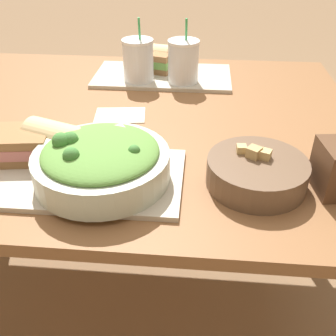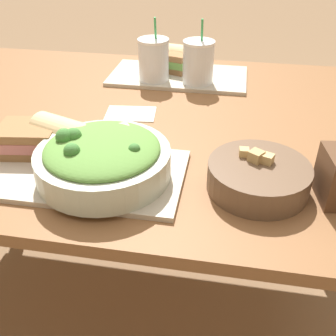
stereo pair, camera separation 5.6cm
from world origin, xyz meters
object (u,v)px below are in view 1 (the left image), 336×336
baguette_near (57,139)px  baguette_far (154,55)px  sandwich_near (21,144)px  drink_cup_dark (138,62)px  soup_bowl (257,172)px  sandwich_far (154,60)px  drink_cup_red (183,63)px  salad_bowl (101,161)px  napkin_folded (120,116)px

baguette_near → baguette_far: same height
sandwich_near → drink_cup_dark: (0.19, 0.50, 0.03)m
soup_bowl → sandwich_far: 0.71m
soup_bowl → drink_cup_red: drink_cup_red is taller
sandwich_far → sandwich_near: bearing=-94.2°
sandwich_near → sandwich_far: same height
baguette_far → baguette_near: bearing=178.0°
baguette_far → drink_cup_red: bearing=-130.1°
soup_bowl → baguette_far: (-0.29, 0.68, 0.02)m
drink_cup_dark → sandwich_far: bearing=71.1°
salad_bowl → soup_bowl: salad_bowl is taller
soup_bowl → sandwich_far: size_ratio=1.29×
sandwich_near → sandwich_far: 0.64m
soup_bowl → drink_cup_red: size_ratio=1.04×
soup_bowl → drink_cup_dark: drink_cup_dark is taller
baguette_near → baguette_far: 0.63m
baguette_far → drink_cup_red: size_ratio=0.67×
soup_bowl → sandwich_far: bearing=114.3°
baguette_far → drink_cup_red: 0.18m
sandwich_near → baguette_near: size_ratio=0.94×
sandwich_far → baguette_far: (-0.00, 0.03, 0.01)m
drink_cup_red → napkin_folded: bearing=-123.2°
baguette_near → baguette_far: size_ratio=1.19×
sandwich_far → napkin_folded: sandwich_far is taller
sandwich_far → baguette_near: bearing=-87.9°
sandwich_near → sandwich_far: size_ratio=0.92×
salad_bowl → soup_bowl: 0.32m
salad_bowl → baguette_far: (0.03, 0.70, -0.00)m
sandwich_far → baguette_far: size_ratio=1.21×
sandwich_near → baguette_far: size_ratio=1.12×
salad_bowl → baguette_far: 0.70m
soup_bowl → napkin_folded: 0.45m
baguette_far → drink_cup_dark: size_ratio=0.67×
sandwich_near → soup_bowl: bearing=-12.8°
soup_bowl → baguette_near: baguette_near is taller
soup_bowl → baguette_far: baguette_far is taller
baguette_far → drink_cup_dark: (-0.03, -0.14, 0.02)m
napkin_folded → baguette_near: bearing=-112.3°
napkin_folded → soup_bowl: bearing=-40.2°
baguette_near → drink_cup_red: (0.26, 0.48, 0.02)m
drink_cup_red → napkin_folded: size_ratio=1.35×
salad_bowl → napkin_folded: 0.32m
napkin_folded → drink_cup_red: bearing=56.8°
sandwich_near → drink_cup_red: size_ratio=0.75×
baguette_far → napkin_folded: size_ratio=0.90×
soup_bowl → napkin_folded: bearing=139.8°
baguette_near → baguette_far: bearing=6.5°
sandwich_far → napkin_folded: bearing=-82.3°
soup_bowl → napkin_folded: size_ratio=1.40×
soup_bowl → sandwich_near: (-0.52, 0.04, 0.01)m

